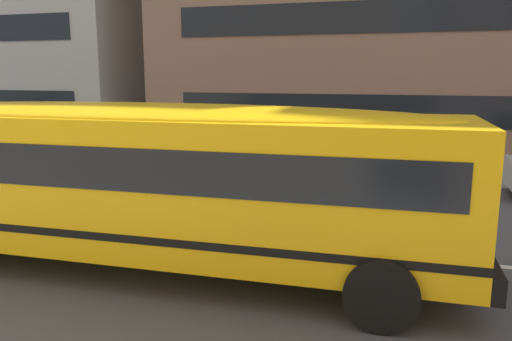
# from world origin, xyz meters

# --- Properties ---
(ground_plane) EXTENTS (400.00, 400.00, 0.00)m
(ground_plane) POSITION_xyz_m (0.00, 0.00, 0.00)
(ground_plane) COLOR #4C4C4F
(sidewalk_far) EXTENTS (120.00, 3.00, 0.01)m
(sidewalk_far) POSITION_xyz_m (0.00, 8.00, 0.01)
(sidewalk_far) COLOR gray
(sidewalk_far) RESTS_ON ground_plane
(lane_centreline) EXTENTS (110.00, 0.16, 0.01)m
(lane_centreline) POSITION_xyz_m (0.00, 0.00, 0.00)
(lane_centreline) COLOR silver
(lane_centreline) RESTS_ON ground_plane
(school_bus) EXTENTS (12.40, 2.97, 2.76)m
(school_bus) POSITION_xyz_m (1.58, -1.78, 1.64)
(school_bus) COLOR yellow
(school_bus) RESTS_ON ground_plane
(parked_car_red_by_hydrant) EXTENTS (3.91, 1.90, 1.64)m
(parked_car_red_by_hydrant) POSITION_xyz_m (-7.23, 5.52, 0.84)
(parked_car_red_by_hydrant) COLOR maroon
(parked_car_red_by_hydrant) RESTS_ON ground_plane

